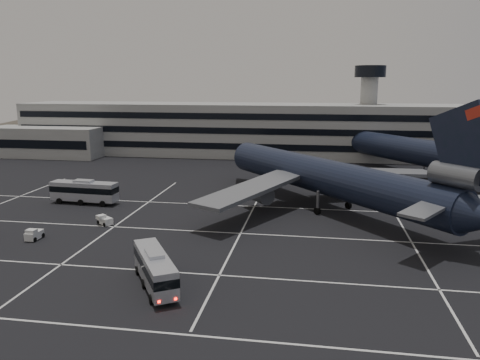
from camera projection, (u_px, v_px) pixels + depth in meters
name	position (u px, v px, depth m)	size (l,w,h in m)	color
ground	(145.00, 238.00, 60.70)	(260.00, 260.00, 0.00)	black
lane_markings	(153.00, 237.00, 61.25)	(90.00, 55.62, 0.01)	silver
terminal	(226.00, 130.00, 128.43)	(125.00, 26.00, 24.00)	gray
hills	(308.00, 149.00, 224.51)	(352.00, 180.00, 44.00)	#38332B
trijet_main	(328.00, 177.00, 73.37)	(41.90, 47.38, 18.08)	black
trijet_far	(429.00, 153.00, 97.36)	(38.24, 50.49, 18.08)	black
bus_near	(155.00, 267.00, 46.15)	(7.42, 10.10, 3.65)	#A2A4AA
bus_far	(84.00, 191.00, 77.64)	(11.47, 3.44, 4.00)	#A2A4AA
tug_a	(34.00, 235.00, 60.06)	(1.51, 2.44, 1.53)	silver
tug_b	(105.00, 220.00, 66.38)	(2.65, 2.42, 1.47)	silver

